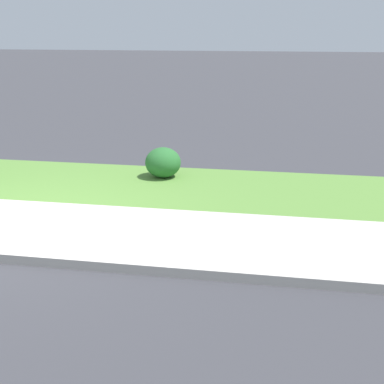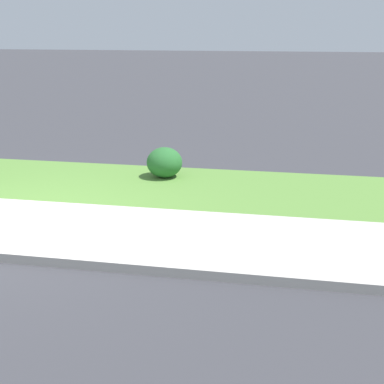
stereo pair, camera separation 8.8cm
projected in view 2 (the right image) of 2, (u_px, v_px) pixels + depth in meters
The scene contains 4 objects.
ground_plane at pixel (13, 225), 7.58m from camera, with size 120.00×120.00×0.00m, color #38383D.
sidewalk_pavement at pixel (13, 224), 7.58m from camera, with size 18.00×2.11×0.01m, color #BCB7AD.
grass_verge at pixel (77, 180), 9.77m from camera, with size 18.00×2.56×0.01m, color #568438.
shrub_bush_mid_verge at pixel (164, 162), 9.92m from camera, with size 0.66×0.66×0.56m.
Camera 2 is at (3.86, -6.50, 2.67)m, focal length 50.00 mm.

